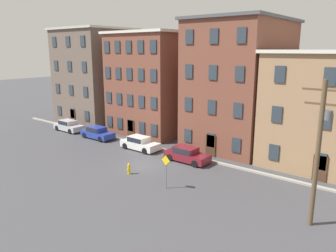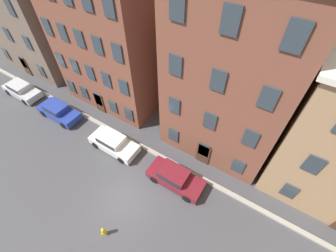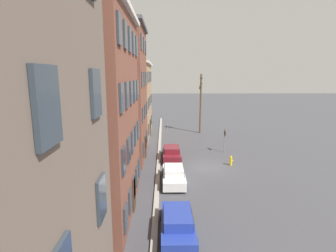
{
  "view_description": "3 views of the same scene",
  "coord_description": "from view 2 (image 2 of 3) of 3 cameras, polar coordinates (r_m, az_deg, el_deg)",
  "views": [
    {
      "loc": [
        19.76,
        -21.29,
        10.48
      ],
      "look_at": [
        0.61,
        2.55,
        3.34
      ],
      "focal_mm": 35.0,
      "sensor_mm": 36.0,
      "label": 1
    },
    {
      "loc": [
        6.45,
        -4.21,
        16.14
      ],
      "look_at": [
        0.61,
        5.04,
        3.71
      ],
      "focal_mm": 24.0,
      "sensor_mm": 36.0,
      "label": 2
    },
    {
      "loc": [
        -24.05,
        3.96,
        8.81
      ],
      "look_at": [
        0.74,
        3.55,
        3.92
      ],
      "focal_mm": 28.0,
      "sensor_mm": 36.0,
      "label": 3
    }
  ],
  "objects": [
    {
      "name": "apartment_midblock",
      "position": [
        22.8,
        -11.75,
        22.28
      ],
      "size": [
        9.89,
        9.57,
        12.66
      ],
      "color": "brown",
      "rests_on": "ground_plane"
    },
    {
      "name": "fire_hydrant",
      "position": [
        16.84,
        -16.0,
        -24.35
      ],
      "size": [
        0.24,
        0.34,
        0.96
      ],
      "color": "yellow",
      "rests_on": "ground_plane"
    },
    {
      "name": "car_silver",
      "position": [
        28.91,
        -33.26,
        7.8
      ],
      "size": [
        4.4,
        1.92,
        1.43
      ],
      "color": "#B7B7BC",
      "rests_on": "ground_plane"
    },
    {
      "name": "kerb_strip",
      "position": [
        19.38,
        -2.4,
        -7.4
      ],
      "size": [
        56.0,
        0.36,
        0.16
      ],
      "primitive_type": "cube",
      "color": "#9E998E",
      "rests_on": "ground_plane"
    },
    {
      "name": "apartment_far",
      "position": [
        18.72,
        19.24,
        16.24
      ],
      "size": [
        8.89,
        12.03,
        13.69
      ],
      "color": "brown",
      "rests_on": "ground_plane"
    },
    {
      "name": "car_white",
      "position": [
        19.89,
        -13.75,
        -4.03
      ],
      "size": [
        4.4,
        1.92,
        1.43
      ],
      "color": "silver",
      "rests_on": "ground_plane"
    },
    {
      "name": "apartment_corner",
      "position": [
        31.35,
        -30.12,
        25.71
      ],
      "size": [
        10.26,
        9.53,
        13.53
      ],
      "color": "#66564C",
      "rests_on": "ground_plane"
    },
    {
      "name": "car_maroon",
      "position": [
        17.53,
        1.75,
        -12.8
      ],
      "size": [
        4.4,
        1.92,
        1.43
      ],
      "color": "maroon",
      "rests_on": "ground_plane"
    },
    {
      "name": "ground_plane",
      "position": [
        17.89,
        -10.83,
        -17.59
      ],
      "size": [
        200.0,
        200.0,
        0.0
      ],
      "primitive_type": "plane",
      "color": "#424247"
    },
    {
      "name": "car_blue",
      "position": [
        24.36,
        -26.15,
        3.54
      ],
      "size": [
        4.4,
        1.92,
        1.43
      ],
      "color": "#233899",
      "rests_on": "ground_plane"
    }
  ]
}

